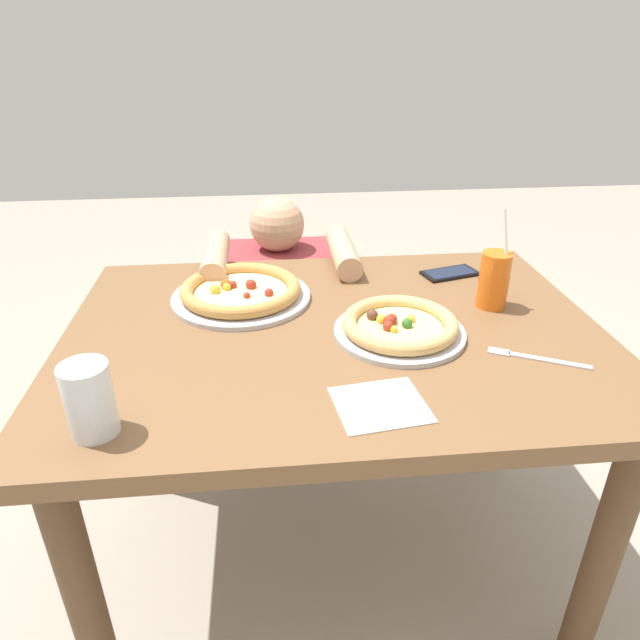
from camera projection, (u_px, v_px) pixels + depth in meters
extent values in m
plane|color=#9E9384|center=(332.00, 558.00, 1.61)|extent=(8.00, 8.00, 0.00)
cube|color=brown|center=(335.00, 336.00, 1.28)|extent=(1.21, 0.87, 0.04)
cylinder|color=brown|center=(87.00, 608.00, 1.09)|extent=(0.07, 0.07, 0.71)
cylinder|color=brown|center=(601.00, 562.00, 1.18)|extent=(0.07, 0.07, 0.71)
cylinder|color=brown|center=(149.00, 395.00, 1.72)|extent=(0.07, 0.07, 0.71)
cylinder|color=brown|center=(481.00, 376.00, 1.81)|extent=(0.07, 0.07, 0.71)
cylinder|color=#B7B7BC|center=(399.00, 332.00, 1.24)|extent=(0.29, 0.29, 0.01)
cylinder|color=#E5CC7F|center=(400.00, 328.00, 1.23)|extent=(0.19, 0.19, 0.01)
torus|color=tan|center=(400.00, 323.00, 1.23)|extent=(0.25, 0.25, 0.03)
sphere|color=#2D6623|center=(407.00, 322.00, 1.23)|extent=(0.02, 0.02, 0.02)
sphere|color=maroon|center=(390.00, 321.00, 1.23)|extent=(0.03, 0.03, 0.03)
sphere|color=maroon|center=(388.00, 326.00, 1.21)|extent=(0.02, 0.02, 0.02)
sphere|color=gold|center=(394.00, 329.00, 1.21)|extent=(0.02, 0.02, 0.02)
sphere|color=#2D6623|center=(407.00, 324.00, 1.22)|extent=(0.02, 0.02, 0.02)
sphere|color=gold|center=(411.00, 319.00, 1.25)|extent=(0.02, 0.02, 0.02)
sphere|color=gold|center=(381.00, 319.00, 1.25)|extent=(0.02, 0.02, 0.02)
sphere|color=maroon|center=(392.00, 319.00, 1.25)|extent=(0.02, 0.02, 0.02)
sphere|color=brown|center=(372.00, 315.00, 1.26)|extent=(0.03, 0.03, 0.03)
cylinder|color=#B7B7BC|center=(241.00, 297.00, 1.40)|extent=(0.34, 0.34, 0.01)
cylinder|color=#EFD68C|center=(241.00, 293.00, 1.40)|extent=(0.23, 0.23, 0.01)
torus|color=#C68C47|center=(241.00, 289.00, 1.39)|extent=(0.30, 0.30, 0.03)
sphere|color=maroon|center=(247.00, 295.00, 1.36)|extent=(0.02, 0.02, 0.02)
sphere|color=gold|center=(227.00, 287.00, 1.40)|extent=(0.02, 0.02, 0.02)
sphere|color=maroon|center=(251.00, 285.00, 1.41)|extent=(0.03, 0.03, 0.03)
sphere|color=maroon|center=(233.00, 285.00, 1.41)|extent=(0.02, 0.02, 0.02)
sphere|color=maroon|center=(269.00, 293.00, 1.37)|extent=(0.02, 0.02, 0.02)
sphere|color=#BF4C19|center=(226.00, 285.00, 1.41)|extent=(0.03, 0.03, 0.03)
sphere|color=gold|center=(215.00, 290.00, 1.38)|extent=(0.03, 0.03, 0.03)
cylinder|color=orange|center=(494.00, 280.00, 1.34)|extent=(0.07, 0.07, 0.14)
cylinder|color=white|center=(505.00, 235.00, 1.29)|extent=(0.03, 0.03, 0.12)
cylinder|color=silver|center=(89.00, 400.00, 0.91)|extent=(0.08, 0.08, 0.13)
cube|color=white|center=(93.00, 378.00, 0.89)|extent=(0.03, 0.03, 0.02)
cube|color=white|center=(77.00, 385.00, 0.89)|extent=(0.03, 0.03, 0.02)
cube|color=white|center=(380.00, 405.00, 1.01)|extent=(0.18, 0.16, 0.00)
cube|color=silver|center=(550.00, 361.00, 1.14)|extent=(0.15, 0.08, 0.00)
cube|color=silver|center=(499.00, 352.00, 1.17)|extent=(0.05, 0.04, 0.00)
cube|color=black|center=(450.00, 273.00, 1.54)|extent=(0.16, 0.11, 0.01)
cube|color=#192338|center=(450.00, 272.00, 1.54)|extent=(0.14, 0.10, 0.00)
cylinder|color=#333847|center=(283.00, 376.00, 2.05)|extent=(0.32, 0.32, 0.45)
cube|color=maroon|center=(279.00, 287.00, 1.88)|extent=(0.40, 0.22, 0.27)
sphere|color=tan|center=(277.00, 224.00, 1.78)|extent=(0.17, 0.17, 0.17)
cylinder|color=tan|center=(216.00, 257.00, 1.57)|extent=(0.07, 0.28, 0.07)
cylinder|color=tan|center=(343.00, 252.00, 1.60)|extent=(0.07, 0.28, 0.07)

